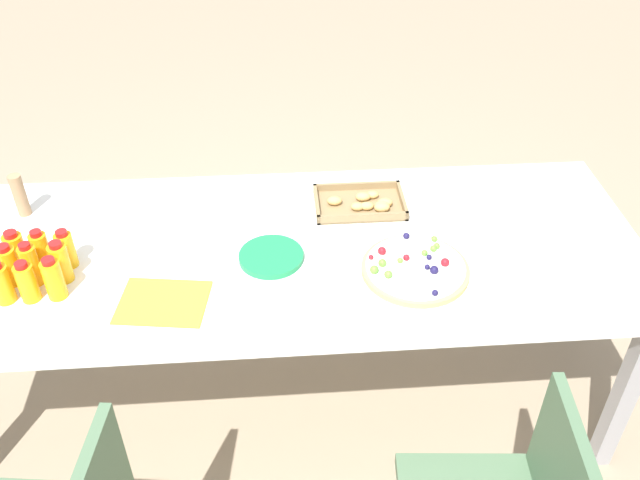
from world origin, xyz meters
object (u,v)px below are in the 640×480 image
(juice_bottle_6, at_px, (16,251))
(juice_bottle_5, at_px, (60,262))
(snack_tray, at_px, (363,203))
(party_table, at_px, (276,261))
(juice_bottle_8, at_px, (66,249))
(paper_folder, at_px, (163,302))
(fruit_pizza, at_px, (415,268))
(juice_bottle_7, at_px, (41,250))
(plate_stack, at_px, (271,257))
(juice_bottle_3, at_px, (9,265))
(juice_bottle_1, at_px, (27,282))
(cardboard_tube, at_px, (20,195))
(juice_bottle_4, at_px, (31,265))
(juice_bottle_0, at_px, (1,284))
(juice_bottle_2, at_px, (54,279))

(juice_bottle_6, bearing_deg, juice_bottle_5, -24.81)
(snack_tray, bearing_deg, party_table, -146.65)
(juice_bottle_8, xyz_separation_m, paper_folder, (0.31, -0.20, -0.06))
(fruit_pizza, bearing_deg, juice_bottle_6, 174.73)
(juice_bottle_8, bearing_deg, juice_bottle_6, 179.58)
(juice_bottle_7, bearing_deg, fruit_pizza, -5.61)
(plate_stack, bearing_deg, juice_bottle_3, -176.23)
(juice_bottle_3, bearing_deg, juice_bottle_1, -47.80)
(snack_tray, distance_m, cardboard_tube, 1.19)
(juice_bottle_4, xyz_separation_m, juice_bottle_7, (0.01, 0.08, -0.01))
(juice_bottle_7, distance_m, snack_tray, 1.07)
(juice_bottle_0, distance_m, juice_bottle_4, 0.10)
(juice_bottle_8, bearing_deg, fruit_pizza, -5.95)
(cardboard_tube, bearing_deg, plate_stack, -20.16)
(juice_bottle_2, xyz_separation_m, plate_stack, (0.64, 0.13, -0.06))
(cardboard_tube, bearing_deg, juice_bottle_2, -64.14)
(juice_bottle_4, distance_m, juice_bottle_7, 0.08)
(juice_bottle_0, distance_m, juice_bottle_5, 0.17)
(juice_bottle_0, relative_size, cardboard_tube, 0.89)
(juice_bottle_0, xyz_separation_m, juice_bottle_1, (0.07, 0.00, -0.00))
(juice_bottle_7, relative_size, plate_stack, 0.66)
(juice_bottle_6, bearing_deg, juice_bottle_2, -44.48)
(snack_tray, xyz_separation_m, plate_stack, (-0.33, -0.27, -0.00))
(juice_bottle_0, relative_size, paper_folder, 0.54)
(juice_bottle_5, height_order, juice_bottle_6, juice_bottle_5)
(juice_bottle_2, distance_m, juice_bottle_3, 0.17)
(juice_bottle_3, bearing_deg, juice_bottle_2, -26.55)
(snack_tray, bearing_deg, juice_bottle_0, -160.23)
(juice_bottle_4, distance_m, paper_folder, 0.42)
(juice_bottle_0, bearing_deg, juice_bottle_2, 2.66)
(snack_tray, height_order, cardboard_tube, cardboard_tube)
(juice_bottle_4, xyz_separation_m, juice_bottle_6, (-0.07, 0.08, -0.01))
(juice_bottle_8, distance_m, snack_tray, 1.00)
(juice_bottle_8, xyz_separation_m, snack_tray, (0.97, 0.25, -0.05))
(party_table, xyz_separation_m, cardboard_tube, (-0.87, 0.25, 0.14))
(juice_bottle_6, xyz_separation_m, cardboard_tube, (-0.06, 0.29, 0.01))
(juice_bottle_1, relative_size, juice_bottle_6, 1.01)
(juice_bottle_6, distance_m, cardboard_tube, 0.30)
(fruit_pizza, height_order, cardboard_tube, cardboard_tube)
(juice_bottle_7, xyz_separation_m, plate_stack, (0.71, -0.02, -0.05))
(juice_bottle_8, height_order, paper_folder, juice_bottle_8)
(juice_bottle_3, xyz_separation_m, juice_bottle_6, (0.00, 0.07, -0.00))
(juice_bottle_8, relative_size, fruit_pizza, 0.40)
(juice_bottle_6, distance_m, fruit_pizza, 1.24)
(juice_bottle_0, distance_m, juice_bottle_7, 0.17)
(juice_bottle_2, xyz_separation_m, cardboard_tube, (-0.21, 0.44, 0.01))
(juice_bottle_4, bearing_deg, cardboard_tube, 109.29)
(juice_bottle_7, bearing_deg, party_table, 3.33)
(juice_bottle_3, distance_m, fruit_pizza, 1.24)
(fruit_pizza, bearing_deg, snack_tray, 108.21)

